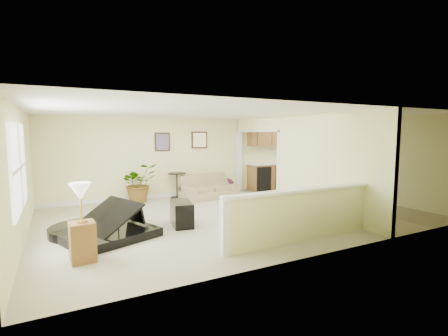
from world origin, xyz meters
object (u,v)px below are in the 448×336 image
piano (104,205)px  accent_table (177,182)px  lamp_stand (82,229)px  loveseat (208,186)px  small_plant (230,189)px  palm_plant (139,183)px  piano_bench (182,214)px

piano → accent_table: piano is taller
lamp_stand → piano: bearing=68.3°
accent_table → lamp_stand: lamp_stand is taller
piano → accent_table: bearing=28.3°
piano → lamp_stand: bearing=-132.9°
loveseat → small_plant: loveseat is taller
piano → palm_plant: bearing=44.3°
small_plant → lamp_stand: (-4.62, -3.65, 0.29)m
loveseat → palm_plant: (-2.07, 0.36, 0.20)m
piano_bench → small_plant: size_ratio=1.39×
piano_bench → palm_plant: (-0.26, 2.93, 0.29)m
accent_table → small_plant: accent_table is taller
loveseat → small_plant: bearing=-16.0°
loveseat → lamp_stand: size_ratio=1.41×
small_plant → piano_bench: bearing=-136.0°
piano → palm_plant: piano is taller
piano_bench → lamp_stand: bearing=-150.1°
piano → piano_bench: 1.65m
piano → accent_table: size_ratio=2.82×
palm_plant → piano: bearing=-114.5°
small_plant → piano: bearing=-149.2°
piano → loveseat: size_ratio=1.27×
piano_bench → small_plant: (2.54, 2.45, -0.02)m
piano → lamp_stand: size_ratio=1.79×
loveseat → small_plant: size_ratio=3.10×
small_plant → lamp_stand: lamp_stand is taller
loveseat → lamp_stand: (-3.88, -3.77, 0.17)m
accent_table → lamp_stand: size_ratio=0.63×
piano → piano_bench: bearing=-20.6°
palm_plant → small_plant: bearing=-9.5°
piano → loveseat: (3.41, 2.59, -0.27)m
accent_table → lamp_stand: bearing=-125.9°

